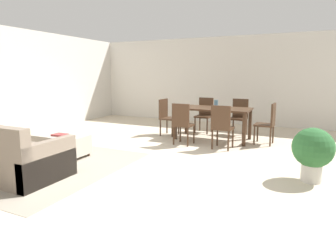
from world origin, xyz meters
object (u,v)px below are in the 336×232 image
object	(u,v)px
dining_chair_head_east	(268,121)
book_on_ottoman	(60,135)
dining_chair_far_right	(239,115)
potted_plant	(313,150)
dining_chair_head_west	(167,115)
vase_centerpiece	(216,104)
dining_chair_far_left	(205,113)
ottoman_table	(61,144)
dining_chair_near_left	(182,122)
couch	(0,156)
dining_table	(213,112)
dining_chair_near_right	(222,125)

from	to	relation	value
dining_chair_head_east	book_on_ottoman	bearing A→B (deg)	-141.69
dining_chair_far_right	potted_plant	xyz separation A→B (m)	(1.62, -2.84, -0.05)
dining_chair_head_west	vase_centerpiece	xyz separation A→B (m)	(1.28, 0.02, 0.33)
dining_chair_far_left	ottoman_table	bearing A→B (deg)	-117.26
dining_chair_near_left	ottoman_table	bearing A→B (deg)	-134.28
book_on_ottoman	potted_plant	world-z (taller)	potted_plant
couch	potted_plant	bearing A→B (deg)	21.57
dining_table	dining_chair_far_left	size ratio (longest dim) A/B	1.89
dining_chair_near_right	dining_chair_head_west	xyz separation A→B (m)	(-1.65, 0.82, 0.00)
dining_chair_far_left	vase_centerpiece	xyz separation A→B (m)	(0.52, -0.76, 0.33)
book_on_ottoman	dining_chair_far_right	bearing A→B (deg)	52.73
couch	vase_centerpiece	xyz separation A→B (m)	(2.34, 3.79, 0.56)
dining_chair_far_left	dining_chair_head_east	bearing A→B (deg)	-23.41
dining_table	book_on_ottoman	xyz separation A→B (m)	(-2.15, -2.66, -0.24)
dining_chair_near_right	dining_chair_head_east	size ratio (longest dim) A/B	1.00
dining_chair_near_right	couch	bearing A→B (deg)	-132.50
couch	potted_plant	world-z (taller)	couch
dining_chair_near_right	potted_plant	xyz separation A→B (m)	(1.65, -1.23, -0.05)
dining_chair_far_right	dining_chair_near_right	bearing A→B (deg)	-91.10
book_on_ottoman	potted_plant	bearing A→B (deg)	8.13
dining_table	dining_chair_far_right	distance (m)	0.92
dining_chair_far_left	dining_chair_near_right	bearing A→B (deg)	-61.02
ottoman_table	couch	bearing A→B (deg)	-94.13
ottoman_table	dining_chair_far_right	world-z (taller)	dining_chair_far_right
dining_chair_far_left	book_on_ottoman	xyz separation A→B (m)	(-1.71, -3.43, -0.09)
book_on_ottoman	potted_plant	distance (m)	4.28
dining_table	dining_chair_head_west	size ratio (longest dim) A/B	1.89
vase_centerpiece	dining_chair_far_right	bearing A→B (deg)	62.76
dining_chair_near_right	dining_chair_head_west	bearing A→B (deg)	153.53
book_on_ottoman	vase_centerpiece	bearing A→B (deg)	50.25
dining_chair_near_right	vase_centerpiece	size ratio (longest dim) A/B	4.98
dining_chair_near_left	dining_table	bearing A→B (deg)	61.90
dining_chair_far_left	potted_plant	distance (m)	3.79
dining_chair_near_left	potted_plant	bearing A→B (deg)	-26.01
dining_chair_far_left	vase_centerpiece	world-z (taller)	vase_centerpiece
dining_chair_far_left	dining_chair_far_right	distance (m)	0.91
dining_chair_near_right	ottoman_table	bearing A→B (deg)	-145.71
dining_chair_near_right	book_on_ottoman	bearing A→B (deg)	-144.63
couch	dining_chair_head_west	distance (m)	3.93
dining_table	vase_centerpiece	size ratio (longest dim) A/B	9.41
book_on_ottoman	dining_table	bearing A→B (deg)	51.07
dining_chair_far_right	book_on_ottoman	size ratio (longest dim) A/B	3.54
ottoman_table	vase_centerpiece	bearing A→B (deg)	49.29
dining_chair_near_left	vase_centerpiece	world-z (taller)	vase_centerpiece
dining_table	ottoman_table	bearing A→B (deg)	-129.89
dining_chair_head_east	potted_plant	distance (m)	2.25
dining_chair_near_right	dining_chair_head_east	world-z (taller)	same
dining_chair_head_east	vase_centerpiece	size ratio (longest dim) A/B	4.98
vase_centerpiece	potted_plant	xyz separation A→B (m)	(2.02, -2.07, -0.38)
vase_centerpiece	potted_plant	distance (m)	2.91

